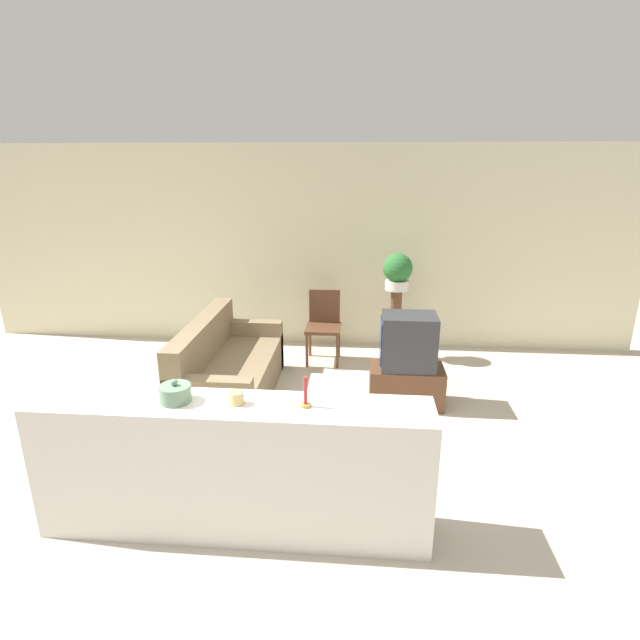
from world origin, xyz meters
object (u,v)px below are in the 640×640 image
Objects in this scene: decorative_bowl at (175,393)px; couch at (228,372)px; potted_plant at (398,271)px; television at (408,341)px; wooden_chair at (324,322)px.

couch is at bearing 96.23° from decorative_bowl.
television is at bearing -88.16° from potted_plant.
wooden_chair is at bearing 77.06° from decorative_bowl.
television is 2.65m from decorative_bowl.
potted_plant is at bearing 91.84° from television.
wooden_chair is 1.13m from potted_plant.
couch is 1.95m from television.
decorative_bowl reaches higher than couch.
decorative_bowl is at bearing -102.94° from wooden_chair.
television is 1.40m from potted_plant.
decorative_bowl is at bearing -116.26° from potted_plant.
couch is 2.13m from decorative_bowl.
potted_plant reaches higher than couch.
wooden_chair is (0.95, 1.19, 0.21)m from couch.
television is 1.52m from wooden_chair.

